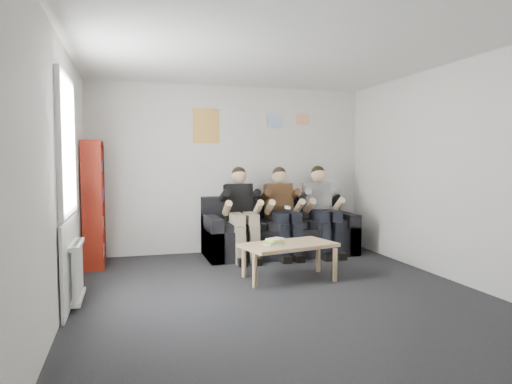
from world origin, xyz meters
TOP-DOWN VIEW (x-y plane):
  - room_shell at (0.00, 0.00)m, footprint 5.00×5.00m
  - sofa at (0.68, 2.05)m, footprint 2.37×0.97m
  - bookshelf at (-2.09, 1.99)m, footprint 0.27×0.80m
  - coffee_table at (0.31, 0.53)m, footprint 1.15×0.63m
  - game_cases at (0.11, 0.52)m, footprint 0.27×0.25m
  - person_left at (0.02, 1.84)m, footprint 0.42×0.90m
  - person_middle at (0.68, 1.84)m, footprint 0.42×0.90m
  - person_right at (1.34, 1.84)m, footprint 0.43×0.91m
  - radiator at (-2.15, 0.20)m, footprint 0.10×0.64m
  - window at (-2.22, 0.20)m, footprint 0.05×1.30m
  - poster_large at (-0.40, 2.49)m, footprint 0.42×0.01m
  - poster_blue at (0.75, 2.49)m, footprint 0.25×0.01m
  - poster_pink at (1.25, 2.49)m, footprint 0.22×0.01m
  - poster_sign at (-1.00, 2.49)m, footprint 0.20×0.01m

SIDE VIEW (x-z plane):
  - sofa at x=0.68m, z-range -0.13..0.79m
  - radiator at x=-2.15m, z-range 0.05..0.65m
  - coffee_table at x=0.31m, z-range 0.17..0.63m
  - game_cases at x=0.11m, z-range 0.46..0.52m
  - person_middle at x=0.68m, z-range 0.00..1.40m
  - person_left at x=0.02m, z-range 0.00..1.40m
  - person_right at x=1.34m, z-range 0.00..1.41m
  - bookshelf at x=-2.09m, z-range 0.00..1.77m
  - window at x=-2.22m, z-range -0.15..2.21m
  - room_shell at x=0.00m, z-range -1.15..3.85m
  - poster_large at x=-0.40m, z-range 1.77..2.32m
  - poster_blue at x=0.75m, z-range 2.05..2.25m
  - poster_pink at x=1.25m, z-range 2.11..2.29m
  - poster_sign at x=-1.00m, z-range 2.18..2.32m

